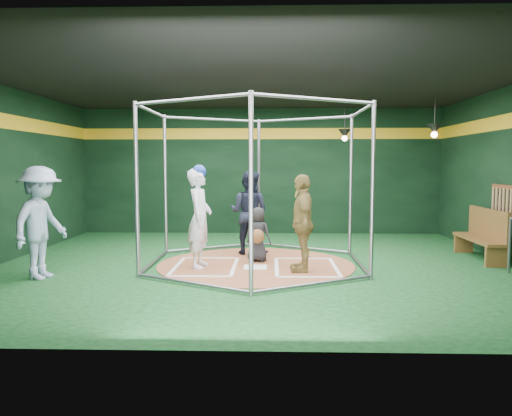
{
  "coord_description": "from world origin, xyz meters",
  "views": [
    {
      "loc": [
        0.29,
        -9.54,
        1.94
      ],
      "look_at": [
        0.0,
        0.1,
        1.1
      ],
      "focal_mm": 35.0,
      "sensor_mm": 36.0,
      "label": 1
    }
  ],
  "objects_px": {
    "batter_figure": "(200,217)",
    "visitor_leopard": "(302,223)",
    "dugout_bench": "(483,234)",
    "umpire": "(249,213)"
  },
  "relations": [
    {
      "from": "batter_figure",
      "to": "umpire",
      "type": "distance_m",
      "value": 1.69
    },
    {
      "from": "visitor_leopard",
      "to": "umpire",
      "type": "xyz_separation_m",
      "value": [
        -1.04,
        1.72,
        0.02
      ]
    },
    {
      "from": "dugout_bench",
      "to": "umpire",
      "type": "bearing_deg",
      "value": 174.66
    },
    {
      "from": "batter_figure",
      "to": "umpire",
      "type": "xyz_separation_m",
      "value": [
        0.86,
        1.46,
        -0.06
      ]
    },
    {
      "from": "batter_figure",
      "to": "umpire",
      "type": "height_order",
      "value": "batter_figure"
    },
    {
      "from": "batter_figure",
      "to": "dugout_bench",
      "type": "xyz_separation_m",
      "value": [
        5.67,
        1.01,
        -0.43
      ]
    },
    {
      "from": "batter_figure",
      "to": "umpire",
      "type": "relative_size",
      "value": 1.07
    },
    {
      "from": "visitor_leopard",
      "to": "umpire",
      "type": "relative_size",
      "value": 0.98
    },
    {
      "from": "batter_figure",
      "to": "visitor_leopard",
      "type": "distance_m",
      "value": 1.92
    },
    {
      "from": "visitor_leopard",
      "to": "dugout_bench",
      "type": "distance_m",
      "value": 4.0
    }
  ]
}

